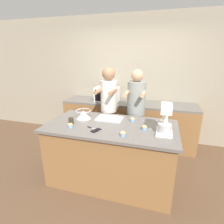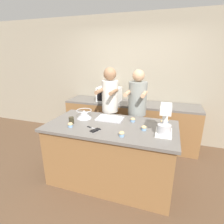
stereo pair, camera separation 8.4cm
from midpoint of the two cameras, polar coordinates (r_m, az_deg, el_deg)
The scene contains 19 objects.
ground_plane at distance 3.00m, azimuth 0.55°, elevation -20.70°, with size 16.00×16.00×0.00m, color brown.
back_wall at distance 3.98m, azimuth 7.96°, elevation 10.30°, with size 10.00×0.06×2.70m.
island_counter at distance 2.73m, azimuth 0.58°, elevation -13.13°, with size 1.87×0.96×0.92m.
back_counter at distance 3.87m, azimuth 6.43°, elevation -3.53°, with size 2.80×0.60×0.92m.
person_left at distance 3.20m, azimuth 0.08°, elevation 0.46°, with size 0.31×0.48×1.68m.
person_right at distance 3.10m, azimuth 8.84°, elevation -0.95°, with size 0.33×0.50×1.66m.
stand_mixer at distance 2.29m, azimuth 17.87°, elevation -2.94°, with size 0.20×0.30×0.39m.
mixing_bowl at distance 2.79m, azimuth -8.24°, elevation -0.61°, with size 0.24×0.24×0.13m.
baking_tray at distance 2.72m, azimuth 0.17°, elevation -2.10°, with size 0.41×0.25×0.04m.
microwave_oven at distance 3.81m, azimuth -0.30°, elevation 5.83°, with size 0.49×0.34×0.30m.
cell_phone at distance 2.35m, azimuth -4.45°, elevation -5.91°, with size 0.12×0.16×0.01m.
drinking_glass at distance 2.62m, azimuth -12.22°, elevation -2.65°, with size 0.08×0.08×0.10m.
knife at distance 2.42m, azimuth -5.46°, elevation -5.23°, with size 0.21×0.09×0.01m.
cupcake_0 at distance 2.39m, azimuth 11.37°, elevation -5.12°, with size 0.07×0.07×0.07m.
cupcake_1 at distance 2.18m, azimuth 4.27°, elevation -7.12°, with size 0.07×0.07×0.07m.
cupcake_2 at distance 2.65m, azimuth 17.11°, elevation -3.19°, with size 0.07×0.07×0.07m.
cupcake_3 at distance 2.65m, azimuth 7.69°, elevation -2.50°, with size 0.07×0.07×0.07m.
cupcake_4 at distance 2.71m, azimuth 18.08°, elevation -2.79°, with size 0.07×0.07×0.07m.
cupcake_5 at distance 2.50m, azimuth -12.52°, elevation -4.08°, with size 0.07×0.07×0.07m.
Camera 2 is at (0.74, -2.22, 1.88)m, focal length 28.00 mm.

